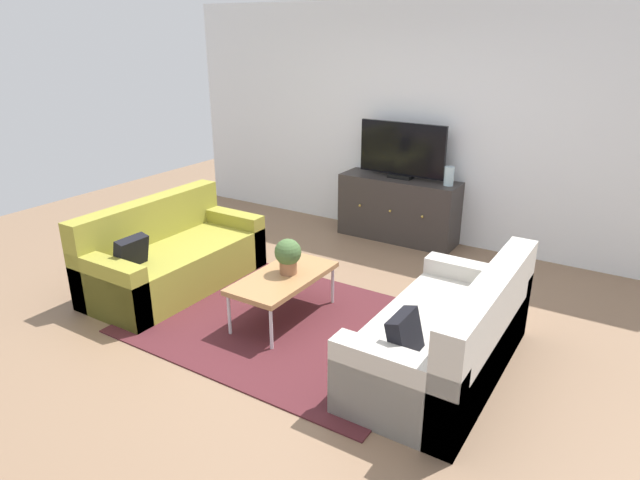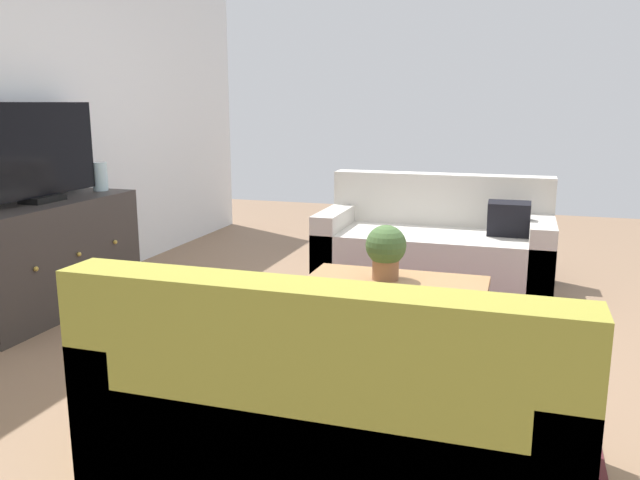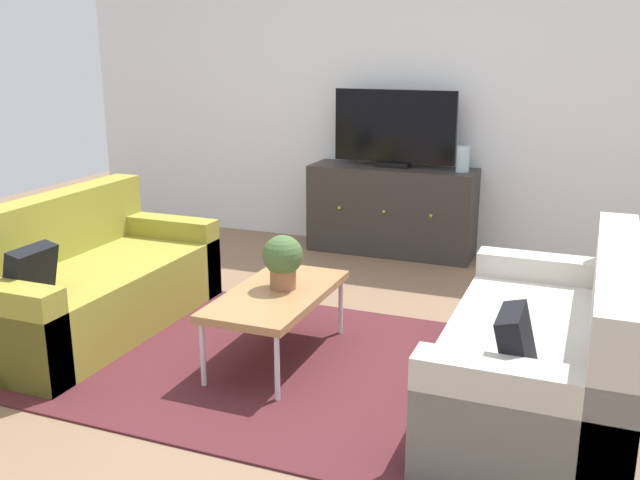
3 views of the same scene
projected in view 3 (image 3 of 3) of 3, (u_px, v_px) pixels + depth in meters
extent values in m
plane|color=#84664C|center=(295.00, 355.00, 4.15)|extent=(10.00, 10.00, 0.00)
cube|color=white|center=(413.00, 93.00, 6.07)|extent=(6.40, 0.12, 2.70)
cube|color=#4C1E23|center=(284.00, 365.00, 4.01)|extent=(2.50, 1.90, 0.01)
cube|color=olive|center=(93.00, 298.00, 4.48)|extent=(0.86, 1.75, 0.42)
cube|color=olive|center=(49.00, 261.00, 4.55)|extent=(0.20, 1.75, 0.83)
cube|color=olive|center=(163.00, 254.00, 5.17)|extent=(0.86, 0.18, 0.56)
cube|color=black|center=(30.00, 274.00, 3.89)|extent=(0.17, 0.30, 0.31)
cube|color=beige|center=(535.00, 367.00, 3.52)|extent=(0.86, 1.75, 0.42)
cube|color=beige|center=(611.00, 338.00, 3.35)|extent=(0.20, 1.75, 0.83)
cube|color=beige|center=(549.00, 302.00, 4.20)|extent=(0.86, 0.18, 0.56)
cube|color=beige|center=(518.00, 432.00, 2.80)|extent=(0.86, 0.18, 0.56)
cube|color=black|center=(517.00, 345.00, 2.97)|extent=(0.17, 0.30, 0.32)
cube|color=#A37547|center=(277.00, 295.00, 4.00)|extent=(0.51, 1.01, 0.04)
cylinder|color=silver|center=(203.00, 355.00, 3.72)|extent=(0.03, 0.03, 0.37)
cylinder|color=silver|center=(277.00, 368.00, 3.56)|extent=(0.03, 0.03, 0.37)
cylinder|color=silver|center=(278.00, 298.00, 4.55)|extent=(0.03, 0.03, 0.37)
cylinder|color=silver|center=(341.00, 307.00, 4.40)|extent=(0.03, 0.03, 0.37)
cylinder|color=#936042|center=(283.00, 279.00, 4.03)|extent=(0.15, 0.15, 0.11)
sphere|color=#426033|center=(283.00, 255.00, 4.00)|extent=(0.23, 0.23, 0.23)
cube|color=#332D2B|center=(392.00, 210.00, 6.11)|extent=(1.42, 0.44, 0.75)
sphere|color=#B79338|center=(339.00, 208.00, 6.03)|extent=(0.03, 0.03, 0.03)
sphere|color=#B79338|center=(384.00, 212.00, 5.89)|extent=(0.03, 0.03, 0.03)
sphere|color=#B79338|center=(431.00, 216.00, 5.75)|extent=(0.03, 0.03, 0.03)
cube|color=black|center=(394.00, 164.00, 6.02)|extent=(0.28, 0.16, 0.04)
cube|color=black|center=(395.00, 126.00, 5.94)|extent=(1.04, 0.04, 0.60)
cylinder|color=silver|center=(463.00, 159.00, 5.77)|extent=(0.11, 0.11, 0.21)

